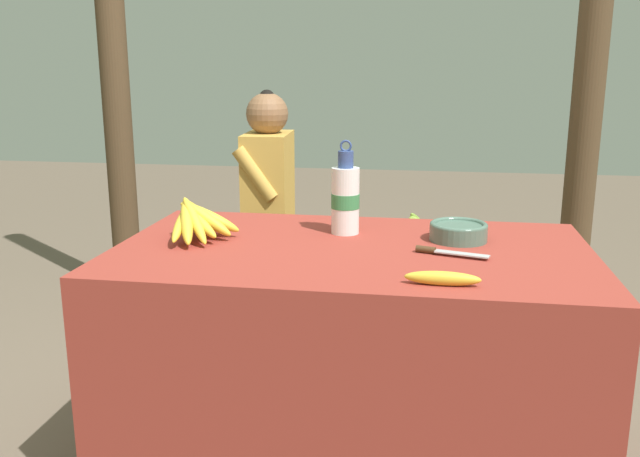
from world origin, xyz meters
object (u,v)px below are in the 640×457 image
at_px(knife, 441,251).
at_px(banana_bunch_green, 417,225).
at_px(banana_bunch_ripe, 198,219).
at_px(water_bottle, 345,198).
at_px(seated_vendor, 259,191).
at_px(loose_banana_front, 443,278).
at_px(support_post_far, 591,58).
at_px(serving_bowl, 458,231).
at_px(wooden_bench, 331,250).
at_px(support_post_near, 113,59).

distance_m(knife, banana_bunch_green, 1.21).
relative_size(banana_bunch_ripe, banana_bunch_green, 1.24).
distance_m(water_bottle, seated_vendor, 1.10).
distance_m(loose_banana_front, support_post_far, 1.89).
bearing_deg(loose_banana_front, knife, 89.92).
bearing_deg(banana_bunch_green, water_bottle, -102.14).
bearing_deg(serving_bowl, banana_bunch_green, 97.65).
bearing_deg(wooden_bench, knife, -67.94).
height_order(banana_bunch_green, support_post_near, support_post_near).
xyz_separation_m(knife, support_post_far, (0.66, 1.43, 0.54)).
height_order(banana_bunch_ripe, serving_bowl, banana_bunch_ripe).
relative_size(loose_banana_front, wooden_bench, 0.14).
height_order(wooden_bench, banana_bunch_green, banana_bunch_green).
relative_size(serving_bowl, wooden_bench, 0.13).
bearing_deg(seated_vendor, serving_bowl, 127.83).
relative_size(knife, support_post_near, 0.08).
bearing_deg(knife, seated_vendor, 141.25).
height_order(banana_bunch_ripe, knife, banana_bunch_ripe).
bearing_deg(support_post_far, loose_banana_front, -111.22).
bearing_deg(banana_bunch_ripe, seated_vendor, 94.73).
distance_m(wooden_bench, support_post_far, 1.46).
height_order(knife, seated_vendor, seated_vendor).
height_order(water_bottle, banana_bunch_green, water_bottle).
height_order(serving_bowl, seated_vendor, seated_vendor).
distance_m(serving_bowl, knife, 0.18).
height_order(water_bottle, loose_banana_front, water_bottle).
relative_size(wooden_bench, seated_vendor, 1.22).
height_order(support_post_near, support_post_far, same).
distance_m(banana_bunch_ripe, water_bottle, 0.46).
bearing_deg(seated_vendor, support_post_far, -173.34).
height_order(banana_bunch_green, support_post_far, support_post_far).
relative_size(knife, support_post_far, 0.08).
distance_m(loose_banana_front, knife, 0.27).
xyz_separation_m(seated_vendor, banana_bunch_green, (0.74, 0.04, -0.15)).
height_order(loose_banana_front, knife, loose_banana_front).
bearing_deg(banana_bunch_green, wooden_bench, -179.65).
bearing_deg(knife, support_post_near, 154.57).
bearing_deg(serving_bowl, wooden_bench, 117.68).
bearing_deg(support_post_far, banana_bunch_green, -162.57).
height_order(knife, wooden_bench, knife).
xyz_separation_m(wooden_bench, support_post_near, (-1.14, 0.24, 0.88)).
relative_size(wooden_bench, banana_bunch_green, 5.51).
bearing_deg(banana_bunch_green, support_post_near, 171.38).
xyz_separation_m(wooden_bench, banana_bunch_green, (0.40, 0.00, 0.13)).
relative_size(banana_bunch_ripe, serving_bowl, 1.74).
xyz_separation_m(banana_bunch_green, support_post_near, (-1.54, 0.23, 0.74)).
xyz_separation_m(serving_bowl, support_post_far, (0.61, 1.25, 0.52)).
bearing_deg(water_bottle, serving_bowl, -5.94).
xyz_separation_m(water_bottle, support_post_near, (-1.33, 1.22, 0.43)).
xyz_separation_m(water_bottle, seated_vendor, (-0.52, 0.95, -0.17)).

